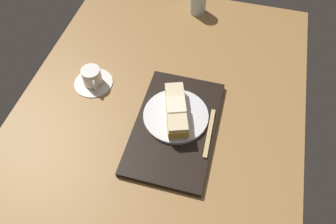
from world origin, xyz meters
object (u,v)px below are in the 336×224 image
sandwich_plate (176,116)px  coffee_cup (92,78)px  chopsticks_pair (209,133)px  drinking_glass (198,1)px  sandwich_middle (176,109)px  sandwich_near (178,127)px  sandwich_far (175,94)px

sandwich_plate → coffee_cup: bearing=76.1°
chopsticks_pair → coffee_cup: bearing=75.4°
drinking_glass → sandwich_plate: bearing=-175.3°
sandwich_middle → drinking_glass: size_ratio=0.73×
sandwich_plate → sandwich_middle: (0.00, 0.00, 3.57)cm
sandwich_plate → coffee_cup: (8.32, 33.63, 0.16)cm
sandwich_plate → chopsticks_pair: (-3.64, -12.19, -0.27)cm
sandwich_near → chopsticks_pair: (2.80, -10.09, -3.81)cm
sandwich_near → sandwich_middle: (6.44, 2.10, 0.03)cm
chopsticks_pair → coffee_cup: (11.95, 45.82, 0.44)cm
sandwich_far → drinking_glass: size_ratio=0.73×
chopsticks_pair → drinking_glass: (63.05, 17.05, 3.22)cm
sandwich_plate → chopsticks_pair: 12.73cm
chopsticks_pair → sandwich_middle: bearing=73.4°
chopsticks_pair → coffee_cup: coffee_cup is taller
sandwich_plate → coffee_cup: coffee_cup is taller
sandwich_near → sandwich_far: bearing=18.1°
chopsticks_pair → drinking_glass: size_ratio=1.67×
sandwich_near → drinking_glass: (65.86, 6.97, -0.59)cm
sandwich_far → drinking_glass: (52.98, 2.76, -0.17)cm
sandwich_near → sandwich_plate: bearing=18.1°
chopsticks_pair → drinking_glass: 65.40cm
sandwich_middle → coffee_cup: size_ratio=0.57×
sandwich_near → sandwich_middle: size_ratio=1.03×
sandwich_far → chopsticks_pair: (-10.07, -14.30, -3.39)cm
sandwich_near → coffee_cup: (14.76, 35.73, -3.37)cm
sandwich_near → drinking_glass: drinking_glass is taller
sandwich_near → sandwich_middle: bearing=18.1°
sandwich_plate → sandwich_middle: 3.57cm
sandwich_far → coffee_cup: (1.88, 31.52, -2.96)cm
coffee_cup → drinking_glass: 58.71cm
sandwich_far → chopsticks_pair: size_ratio=0.43×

